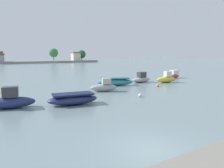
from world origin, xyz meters
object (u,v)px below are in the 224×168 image
Objects in this scene: moored_boat_1 at (10,101)px; moored_boat_6 at (166,79)px; mooring_buoy_0 at (158,85)px; moored_boat_5 at (141,79)px; moored_boat_4 at (115,82)px; moored_boat_3 at (104,87)px; moored_boat_7 at (173,75)px; moored_boat_2 at (73,99)px; mooring_buoy_1 at (2,92)px; mooring_buoy_2 at (140,95)px.

moored_boat_1 reaches higher than moored_boat_6.
mooring_buoy_0 is (-4.45, -2.66, -0.47)m from moored_boat_6.
moored_boat_4 is at bearing -176.65° from moored_boat_5.
moored_boat_4 is 1.49× the size of moored_boat_6.
moored_boat_3 reaches higher than moored_boat_7.
moored_boat_2 is 12.19× the size of mooring_buoy_0.
moored_boat_2 is 15.32m from mooring_buoy_0.
mooring_buoy_1 reaches higher than mooring_buoy_2.
mooring_buoy_1 is at bearing 163.66° from mooring_buoy_0.
moored_boat_2 is 18.10m from moored_boat_5.
mooring_buoy_2 is at bearing 4.09° from moored_boat_2.
moored_boat_3 is at bearing -168.62° from moored_boat_7.
moored_boat_2 is 0.87× the size of moored_boat_4.
moored_boat_1 is at bearing -173.27° from mooring_buoy_0.
moored_boat_5 is 4.31m from moored_boat_6.
moored_boat_2 is 7.58m from moored_boat_3.
moored_boat_4 is 13.16× the size of mooring_buoy_1.
moored_boat_2 is 11.34m from mooring_buoy_1.
mooring_buoy_0 is (14.80, 3.95, -0.32)m from moored_boat_2.
moored_boat_2 is at bearing -163.09° from moored_boat_7.
mooring_buoy_0 is at bearing -16.89° from moored_boat_4.
moored_boat_6 is at bearing 32.08° from mooring_buoy_2.
moored_boat_6 is 8.85× the size of mooring_buoy_1.
mooring_buoy_2 is at bearing -133.74° from moored_boat_5.
moored_boat_1 is at bearing 170.50° from mooring_buoy_2.
mooring_buoy_0 is (-10.35, -6.73, -0.37)m from moored_boat_7.
moored_boat_4 is 1.28× the size of moored_boat_7.
moored_boat_1 is 1.23× the size of moored_boat_3.
moored_boat_3 is 13.41m from moored_boat_6.
moored_boat_1 reaches higher than moored_boat_5.
mooring_buoy_2 is (7.73, -0.61, -0.32)m from moored_boat_2.
moored_boat_5 is 9.61m from moored_boat_7.
moored_boat_5 is at bearing 80.12° from mooring_buoy_0.
moored_boat_6 is (3.57, -2.41, 0.07)m from moored_boat_5.
moored_boat_1 is at bearing 172.21° from moored_boat_2.
moored_boat_3 is 8.90× the size of mooring_buoy_0.
moored_boat_2 is 1.12× the size of moored_boat_7.
moored_boat_4 is 14.29× the size of mooring_buoy_2.
moored_boat_7 is (5.89, 4.06, -0.10)m from moored_boat_6.
moored_boat_6 is at bearing 23.71° from moored_boat_1.
moored_boat_5 reaches higher than mooring_buoy_2.
moored_boat_1 is at bearing -131.77° from moored_boat_4.
moored_boat_1 reaches higher than moored_boat_7.
moored_boat_5 is 0.90× the size of moored_boat_7.
mooring_buoy_0 is 21.16m from mooring_buoy_1.
mooring_buoy_1 is 1.09× the size of mooring_buoy_2.
moored_boat_5 reaches higher than moored_boat_2.
moored_boat_2 is at bearing -60.94° from mooring_buoy_1.
moored_boat_7 reaches higher than moored_boat_2.
mooring_buoy_2 is (-7.96, -9.64, -0.41)m from moored_boat_5.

